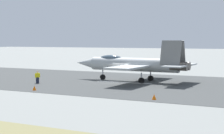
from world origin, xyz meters
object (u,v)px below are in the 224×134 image
marker_cone_mid (34,88)px  marker_cone_near (154,97)px  crew_person (37,77)px  fighter_jet (134,64)px

marker_cone_mid → marker_cone_near: bearing=180.0°
crew_person → fighter_jet: bearing=-143.3°
crew_person → marker_cone_mid: 7.08m
fighter_jet → marker_cone_near: fighter_jet is taller
marker_cone_near → marker_cone_mid: size_ratio=1.00×
crew_person → marker_cone_mid: (-4.12, 5.74, -0.53)m
fighter_jet → marker_cone_near: size_ratio=30.80×
fighter_jet → marker_cone_mid: size_ratio=30.80×
fighter_jet → marker_cone_mid: fighter_jet is taller
fighter_jet → marker_cone_near: 15.79m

